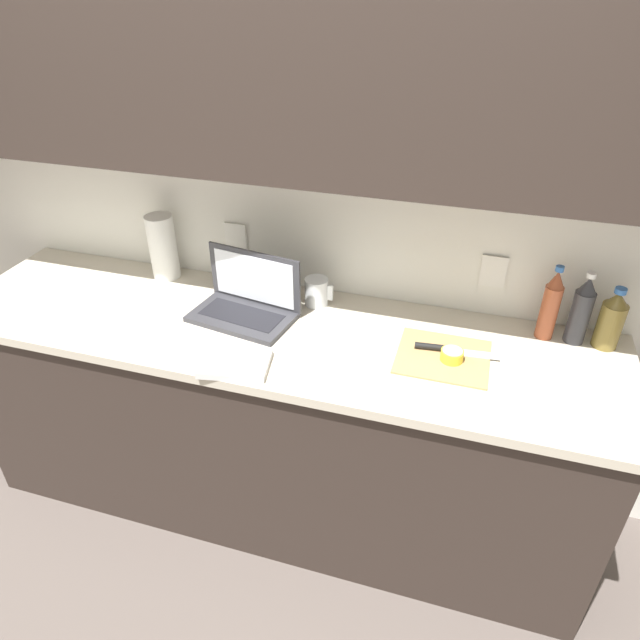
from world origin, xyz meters
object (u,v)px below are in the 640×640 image
at_px(bottle_water_clear, 611,320).
at_px(paper_towel_roll, 163,247).
at_px(cutting_board, 443,357).
at_px(measuring_cup, 317,292).
at_px(lemon_half_cut, 452,355).
at_px(bottle_oil_tall, 581,311).
at_px(knife, 442,349).
at_px(laptop, 247,301).
at_px(bottle_green_soda, 550,305).

xyz_separation_m(bottle_water_clear, paper_towel_roll, (-1.69, 0.01, 0.03)).
xyz_separation_m(cutting_board, measuring_cup, (-0.50, 0.21, 0.05)).
height_order(lemon_half_cut, bottle_oil_tall, bottle_oil_tall).
relative_size(lemon_half_cut, bottle_oil_tall, 0.28).
height_order(knife, paper_towel_roll, paper_towel_roll).
relative_size(bottle_oil_tall, paper_towel_roll, 1.00).
xyz_separation_m(cutting_board, knife, (-0.01, 0.03, 0.01)).
bearing_deg(laptop, lemon_half_cut, 3.14).
distance_m(laptop, knife, 0.72).
bearing_deg(measuring_cup, bottle_oil_tall, 1.38).
bearing_deg(measuring_cup, laptop, -147.21).
bearing_deg(measuring_cup, paper_towel_roll, 176.95).
distance_m(laptop, bottle_green_soda, 1.07).
height_order(knife, bottle_oil_tall, bottle_oil_tall).
relative_size(laptop, cutting_board, 1.33).
bearing_deg(laptop, knife, 6.27).
relative_size(laptop, lemon_half_cut, 5.42).
xyz_separation_m(laptop, knife, (0.72, -0.04, -0.04)).
height_order(bottle_oil_tall, paper_towel_roll, same).
relative_size(laptop, bottle_water_clear, 1.79).
xyz_separation_m(cutting_board, paper_towel_roll, (-1.17, 0.25, 0.13)).
height_order(cutting_board, bottle_water_clear, bottle_water_clear).
distance_m(knife, bottle_green_soda, 0.40).
xyz_separation_m(knife, bottle_water_clear, (0.53, 0.20, 0.09)).
bearing_deg(knife, paper_towel_roll, 163.91).
relative_size(cutting_board, bottle_oil_tall, 1.13).
bearing_deg(lemon_half_cut, knife, 129.89).
bearing_deg(measuring_cup, cutting_board, -22.64).
bearing_deg(lemon_half_cut, laptop, 173.95).
distance_m(bottle_oil_tall, bottle_water_clear, 0.10).
distance_m(cutting_board, bottle_oil_tall, 0.50).
xyz_separation_m(knife, bottle_oil_tall, (0.43, 0.20, 0.11)).
distance_m(bottle_green_soda, bottle_water_clear, 0.20).
bearing_deg(lemon_half_cut, cutting_board, 153.06).
height_order(cutting_board, lemon_half_cut, lemon_half_cut).
bearing_deg(bottle_water_clear, measuring_cup, -178.75).
xyz_separation_m(laptop, bottle_green_soda, (1.05, 0.17, 0.07)).
distance_m(bottle_water_clear, paper_towel_roll, 1.69).
relative_size(bottle_oil_tall, bottle_water_clear, 1.19).
height_order(bottle_green_soda, bottle_water_clear, bottle_green_soda).
distance_m(knife, lemon_half_cut, 0.06).
xyz_separation_m(lemon_half_cut, bottle_oil_tall, (0.39, 0.25, 0.10)).
height_order(knife, bottle_green_soda, bottle_green_soda).
relative_size(bottle_oil_tall, measuring_cup, 2.45).
distance_m(cutting_board, paper_towel_roll, 1.20).
distance_m(laptop, cutting_board, 0.73).
bearing_deg(knife, bottle_green_soda, 26.22).
relative_size(knife, bottle_green_soda, 1.03).
bearing_deg(bottle_green_soda, bottle_water_clear, 0.00).
xyz_separation_m(bottle_water_clear, measuring_cup, (-1.02, -0.02, -0.05)).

